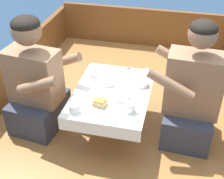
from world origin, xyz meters
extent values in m
plane|color=navy|center=(0.00, 0.00, 0.00)|extent=(60.00, 60.00, 0.00)
cube|color=#9E6B38|center=(0.00, 0.00, 0.17)|extent=(2.09, 3.05, 0.34)
cube|color=brown|center=(-1.02, 0.00, 0.54)|extent=(0.06, 3.05, 0.40)
cube|color=brown|center=(0.00, 1.50, 0.57)|extent=(1.97, 0.06, 0.46)
cylinder|color=#B2B2B7|center=(0.00, -0.13, 0.51)|extent=(0.07, 0.07, 0.35)
cube|color=#9E6B38|center=(0.00, -0.13, 0.69)|extent=(0.54, 0.75, 0.02)
cube|color=white|center=(0.00, -0.13, 0.70)|extent=(0.57, 0.78, 0.00)
cube|color=white|center=(0.00, -0.52, 0.65)|extent=(0.57, 0.00, 0.10)
cube|color=white|center=(0.00, 0.26, 0.65)|extent=(0.57, 0.00, 0.10)
cube|color=#333847|center=(-0.59, -0.21, 0.47)|extent=(0.41, 0.48, 0.26)
cube|color=#936B4C|center=(-0.59, -0.21, 0.81)|extent=(0.42, 0.27, 0.42)
sphere|color=#936B4C|center=(-0.59, -0.21, 1.18)|extent=(0.22, 0.22, 0.22)
ellipsoid|color=black|center=(-0.59, -0.21, 1.23)|extent=(0.20, 0.20, 0.12)
cylinder|color=#936B4C|center=(-0.42, -0.05, 0.87)|extent=(0.34, 0.11, 0.21)
cylinder|color=#936B4C|center=(-0.46, -0.41, 0.87)|extent=(0.34, 0.11, 0.21)
cube|color=#333847|center=(0.59, -0.08, 0.47)|extent=(0.38, 0.46, 0.26)
cube|color=#936B4C|center=(0.59, -0.08, 0.83)|extent=(0.41, 0.24, 0.47)
sphere|color=#936B4C|center=(0.59, -0.08, 1.22)|extent=(0.19, 0.19, 0.19)
ellipsoid|color=black|center=(0.59, -0.08, 1.26)|extent=(0.18, 0.18, 0.11)
cylinder|color=#936B4C|center=(0.43, -0.25, 0.91)|extent=(0.34, 0.09, 0.21)
cylinder|color=#936B4C|center=(0.45, 0.11, 0.91)|extent=(0.34, 0.09, 0.21)
cylinder|color=white|center=(-0.04, -0.33, 0.71)|extent=(0.21, 0.21, 0.01)
cylinder|color=white|center=(0.05, 0.09, 0.71)|extent=(0.17, 0.17, 0.01)
cube|color=tan|center=(-0.04, -0.33, 0.73)|extent=(0.11, 0.09, 0.04)
cube|color=gold|center=(-0.04, -0.33, 0.76)|extent=(0.09, 0.07, 0.01)
cylinder|color=white|center=(0.21, 0.01, 0.73)|extent=(0.12, 0.12, 0.04)
cylinder|color=beige|center=(0.21, 0.01, 0.74)|extent=(0.10, 0.10, 0.02)
cylinder|color=white|center=(-0.06, -0.03, 0.73)|extent=(0.11, 0.11, 0.04)
cylinder|color=beige|center=(-0.06, -0.03, 0.74)|extent=(0.09, 0.09, 0.02)
cylinder|color=white|center=(0.08, -0.19, 0.73)|extent=(0.13, 0.13, 0.04)
cylinder|color=beige|center=(0.08, -0.19, 0.74)|extent=(0.10, 0.10, 0.02)
cylinder|color=white|center=(-0.18, 0.10, 0.73)|extent=(0.15, 0.15, 0.04)
cylinder|color=beige|center=(-0.18, 0.10, 0.74)|extent=(0.12, 0.12, 0.02)
cylinder|color=white|center=(0.18, -0.34, 0.74)|extent=(0.07, 0.07, 0.07)
torus|color=white|center=(0.22, -0.34, 0.74)|extent=(0.04, 0.01, 0.04)
cylinder|color=#3D2314|center=(0.18, -0.34, 0.76)|extent=(0.06, 0.06, 0.01)
cylinder|color=white|center=(-0.20, -0.43, 0.74)|extent=(0.08, 0.08, 0.06)
torus|color=white|center=(-0.15, -0.43, 0.74)|extent=(0.04, 0.01, 0.04)
cylinder|color=#3D2314|center=(-0.20, -0.43, 0.75)|extent=(0.07, 0.07, 0.01)
cube|color=silver|center=(-0.02, -0.18, 0.71)|extent=(0.15, 0.10, 0.00)
cube|color=silver|center=(0.04, -0.15, 0.71)|extent=(0.04, 0.04, 0.00)
cube|color=silver|center=(-0.15, -0.06, 0.71)|extent=(0.06, 0.17, 0.00)
ellipsoid|color=silver|center=(-0.17, 0.01, 0.71)|extent=(0.04, 0.02, 0.01)
cube|color=silver|center=(0.24, -0.07, 0.71)|extent=(0.08, 0.16, 0.00)
ellipsoid|color=silver|center=(0.27, -0.01, 0.71)|extent=(0.04, 0.02, 0.01)
cube|color=silver|center=(0.21, 0.20, 0.71)|extent=(0.02, 0.17, 0.00)
ellipsoid|color=silver|center=(0.21, 0.27, 0.71)|extent=(0.04, 0.02, 0.01)
cube|color=silver|center=(-0.20, -0.23, 0.71)|extent=(0.14, 0.11, 0.00)
cube|color=silver|center=(0.01, 0.19, 0.71)|extent=(0.14, 0.12, 0.00)
cube|color=silver|center=(0.06, 0.24, 0.71)|extent=(0.04, 0.04, 0.00)
camera|label=1|loc=(0.45, -2.03, 2.05)|focal=50.00mm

